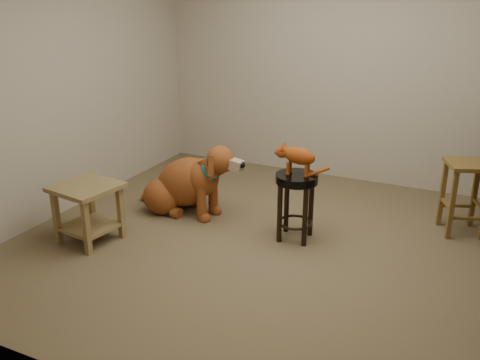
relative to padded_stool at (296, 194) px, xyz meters
The scene contains 7 objects.
floor 0.49m from the padded_stool, 98.37° to the right, with size 4.50×4.00×0.01m, color brown.
room_shell 1.27m from the padded_stool, 98.37° to the right, with size 4.54×4.04×2.62m.
padded_stool is the anchor object (origin of this frame).
wood_stool 1.53m from the padded_stool, 30.57° to the left, with size 0.47×0.47×0.67m.
side_table 1.82m from the padded_stool, 153.04° to the right, with size 0.57×0.57×0.52m.
golden_retriever 1.18m from the padded_stool, behind, with size 1.25×0.64×0.79m.
tabby_kitten 0.34m from the padded_stool, behind, with size 0.47×0.21×0.30m.
Camera 1 is at (1.47, -3.87, 2.14)m, focal length 40.00 mm.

